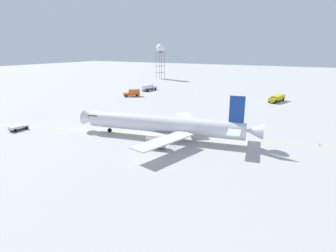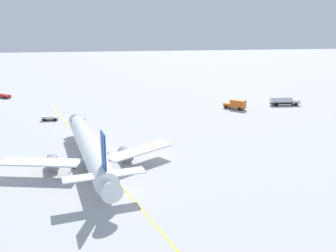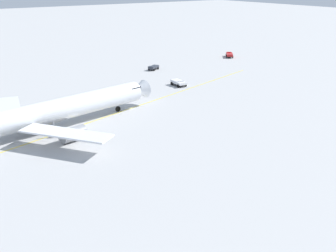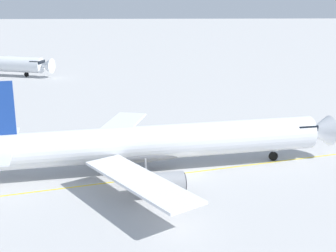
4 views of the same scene
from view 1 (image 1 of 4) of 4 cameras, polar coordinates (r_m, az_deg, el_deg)
name	(u,v)px [view 1 (image 1 of 4)]	position (r m, az deg, el deg)	size (l,w,h in m)	color
ground_plane	(154,134)	(69.06, -2.87, -1.75)	(600.00, 600.00, 0.00)	#B2B2B2
airliner_main	(165,126)	(65.28, -0.56, 0.09)	(44.05, 33.17, 11.02)	white
catering_truck_truck	(133,93)	(124.89, -7.28, 6.82)	(6.80, 6.69, 3.10)	#232326
fuel_tanker_truck	(149,88)	(140.99, -3.94, 7.89)	(3.43, 10.10, 2.87)	#232326
fire_tender_truck	(277,98)	(119.34, 21.48, 5.39)	(5.17, 11.10, 2.50)	#232326
pushback_tug_truck_extra	(18,127)	(82.26, -28.41, -0.22)	(2.67, 4.58, 1.30)	#232326
radar_tower	(160,50)	(195.13, -1.60, 15.39)	(5.41, 5.41, 23.29)	slate
taxiway_centreline	(155,135)	(68.88, -2.76, -1.80)	(118.34, 35.65, 0.01)	yellow
safety_cone_near	(320,144)	(69.82, 28.70, -3.30)	(0.36, 0.36, 0.55)	orange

